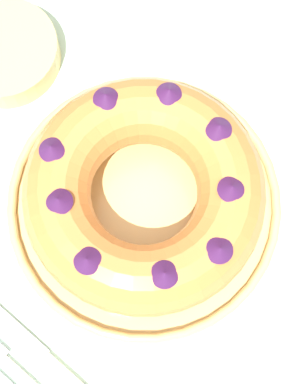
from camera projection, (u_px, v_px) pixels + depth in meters
ground_plane at (153, 283)px, 1.43m from camera, size 8.00×8.00×0.00m
dining_table at (161, 238)px, 0.77m from camera, size 1.46×1.13×0.76m
serving_dish at (144, 203)px, 0.69m from camera, size 0.35×0.35×0.02m
bundt_cake at (144, 192)px, 0.63m from camera, size 0.29×0.29×0.09m
fork at (19, 374)px, 0.64m from camera, size 0.02×0.18×0.01m
cake_knife at (47, 359)px, 0.64m from camera, size 0.02×0.17×0.01m
side_bowl at (4, 53)px, 0.73m from camera, size 0.15×0.15×0.04m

